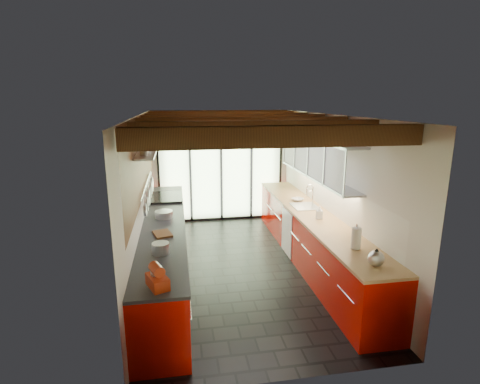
{
  "coord_description": "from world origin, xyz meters",
  "views": [
    {
      "loc": [
        -1.02,
        -5.93,
        2.85
      ],
      "look_at": [
        0.06,
        0.4,
        1.25
      ],
      "focal_mm": 28.0,
      "sensor_mm": 36.0,
      "label": 1
    }
  ],
  "objects": [
    {
      "name": "bowl",
      "position": [
        1.27,
        0.81,
        0.95
      ],
      "size": [
        0.29,
        0.29,
        0.05
      ],
      "primitive_type": "imported",
      "rotation": [
        0.0,
        0.0,
        0.4
      ],
      "color": "silver",
      "rests_on": "right_counter"
    },
    {
      "name": "room_shell",
      "position": [
        0.0,
        0.0,
        1.65
      ],
      "size": [
        5.5,
        5.5,
        5.5
      ],
      "color": "silver",
      "rests_on": "ground"
    },
    {
      "name": "right_counter",
      "position": [
        1.27,
        0.0,
        0.46
      ],
      "size": [
        0.68,
        5.0,
        0.92
      ],
      "color": "#B70A00",
      "rests_on": "ground"
    },
    {
      "name": "left_wall_fixtures",
      "position": [
        -1.47,
        0.25,
        1.8
      ],
      "size": [
        0.28,
        2.6,
        0.96
      ],
      "color": "silver",
      "rests_on": "ground"
    },
    {
      "name": "cutting_board",
      "position": [
        -1.27,
        -0.66,
        0.93
      ],
      "size": [
        0.32,
        0.38,
        0.03
      ],
      "primitive_type": "cube",
      "rotation": [
        0.0,
        0.0,
        0.27
      ],
      "color": "brown",
      "rests_on": "left_counter"
    },
    {
      "name": "kettle",
      "position": [
        1.27,
        -2.14,
        1.02
      ],
      "size": [
        0.2,
        0.24,
        0.23
      ],
      "color": "silver",
      "rests_on": "right_counter"
    },
    {
      "name": "glass_door",
      "position": [
        0.0,
        2.69,
        1.66
      ],
      "size": [
        2.95,
        0.1,
        2.9
      ],
      "color": "#C6EAAD",
      "rests_on": "ground"
    },
    {
      "name": "soap_bottle",
      "position": [
        1.27,
        -0.32,
        1.03
      ],
      "size": [
        0.11,
        0.12,
        0.21
      ],
      "primitive_type": "imported",
      "rotation": [
        0.0,
        0.0,
        -0.19
      ],
      "color": "silver",
      "rests_on": "right_counter"
    },
    {
      "name": "paper_towel",
      "position": [
        1.27,
        -1.62,
        1.06
      ],
      "size": [
        0.16,
        0.16,
        0.34
      ],
      "color": "white",
      "rests_on": "right_counter"
    },
    {
      "name": "stand_mixer",
      "position": [
        -1.27,
        -2.24,
        1.03
      ],
      "size": [
        0.27,
        0.34,
        0.27
      ],
      "color": "#AF2C0E",
      "rests_on": "left_counter"
    },
    {
      "name": "range_stove",
      "position": [
        -1.28,
        1.45,
        0.47
      ],
      "size": [
        0.66,
        0.9,
        0.97
      ],
      "color": "silver",
      "rests_on": "ground"
    },
    {
      "name": "ceiling_beams",
      "position": [
        -0.0,
        0.38,
        2.46
      ],
      "size": [
        3.14,
        5.06,
        4.9
      ],
      "color": "#593316",
      "rests_on": "ground"
    },
    {
      "name": "left_counter",
      "position": [
        -1.28,
        0.0,
        0.46
      ],
      "size": [
        0.68,
        5.0,
        0.92
      ],
      "color": "#B70A00",
      "rests_on": "ground"
    },
    {
      "name": "pot_large",
      "position": [
        -1.27,
        -1.35,
        0.99
      ],
      "size": [
        0.24,
        0.24,
        0.14
      ],
      "primitive_type": "cylinder",
      "rotation": [
        0.0,
        0.0,
        -0.07
      ],
      "color": "silver",
      "rests_on": "left_counter"
    },
    {
      "name": "pot_small",
      "position": [
        -1.27,
        0.17,
        0.98
      ],
      "size": [
        0.3,
        0.3,
        0.11
      ],
      "primitive_type": "cylinder",
      "rotation": [
        0.0,
        0.0,
        -0.02
      ],
      "color": "silver",
      "rests_on": "left_counter"
    },
    {
      "name": "upper_cabinets_right",
      "position": [
        1.43,
        0.3,
        1.85
      ],
      "size": [
        0.34,
        3.0,
        3.0
      ],
      "color": "silver",
      "rests_on": "ground"
    },
    {
      "name": "sink_assembly",
      "position": [
        1.29,
        0.4,
        0.96
      ],
      "size": [
        0.45,
        0.52,
        0.43
      ],
      "color": "silver",
      "rests_on": "right_counter"
    },
    {
      "name": "ground",
      "position": [
        0.0,
        0.0,
        0.0
      ],
      "size": [
        5.5,
        5.5,
        0.0
      ],
      "primitive_type": "plane",
      "color": "black",
      "rests_on": "ground"
    }
  ]
}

